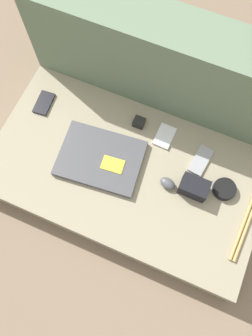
# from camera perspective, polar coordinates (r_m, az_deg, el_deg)

# --- Properties ---
(ground_plane) EXTENTS (8.00, 8.00, 0.00)m
(ground_plane) POSITION_cam_1_polar(r_m,az_deg,el_deg) (1.46, 0.00, -1.78)
(ground_plane) COLOR #7A6651
(couch_seat) EXTENTS (1.13, 0.62, 0.12)m
(couch_seat) POSITION_cam_1_polar(r_m,az_deg,el_deg) (1.40, 0.00, -1.06)
(couch_seat) COLOR gray
(couch_seat) RESTS_ON ground_plane
(couch_backrest) EXTENTS (1.13, 0.20, 0.52)m
(couch_backrest) POSITION_cam_1_polar(r_m,az_deg,el_deg) (1.40, 6.92, 16.39)
(couch_backrest) COLOR #60755B
(couch_backrest) RESTS_ON ground_plane
(laptop) EXTENTS (0.36, 0.28, 0.03)m
(laptop) POSITION_cam_1_polar(r_m,az_deg,el_deg) (1.35, -4.51, 1.58)
(laptop) COLOR #47474C
(laptop) RESTS_ON couch_seat
(computer_mouse) EXTENTS (0.07, 0.06, 0.03)m
(computer_mouse) POSITION_cam_1_polar(r_m,az_deg,el_deg) (1.32, 7.27, -2.69)
(computer_mouse) COLOR #4C4C51
(computer_mouse) RESTS_ON couch_seat
(speaker_puck) EXTENTS (0.09, 0.09, 0.03)m
(speaker_puck) POSITION_cam_1_polar(r_m,az_deg,el_deg) (1.37, 16.78, -3.52)
(speaker_puck) COLOR black
(speaker_puck) RESTS_ON couch_seat
(phone_silver) EXTENTS (0.08, 0.14, 0.01)m
(phone_silver) POSITION_cam_1_polar(r_m,az_deg,el_deg) (1.39, 12.89, 1.30)
(phone_silver) COLOR #99999E
(phone_silver) RESTS_ON couch_seat
(phone_black) EXTENTS (0.07, 0.11, 0.01)m
(phone_black) POSITION_cam_1_polar(r_m,az_deg,el_deg) (1.41, 6.74, 5.53)
(phone_black) COLOR silver
(phone_black) RESTS_ON couch_seat
(phone_small) EXTENTS (0.07, 0.12, 0.01)m
(phone_small) POSITION_cam_1_polar(r_m,az_deg,el_deg) (1.51, -14.10, 10.93)
(phone_small) COLOR black
(phone_small) RESTS_ON couch_seat
(camera_pouch) EXTENTS (0.11, 0.08, 0.07)m
(camera_pouch) POSITION_cam_1_polar(r_m,az_deg,el_deg) (1.31, 11.76, -3.32)
(camera_pouch) COLOR black
(camera_pouch) RESTS_ON couch_seat
(charger_brick) EXTENTS (0.05, 0.04, 0.03)m
(charger_brick) POSITION_cam_1_polar(r_m,az_deg,el_deg) (1.41, 2.29, 7.96)
(charger_brick) COLOR black
(charger_brick) RESTS_ON couch_seat
(drumstick_pair) EXTENTS (0.05, 0.36, 0.01)m
(drumstick_pair) POSITION_cam_1_polar(r_m,az_deg,el_deg) (1.37, 20.44, -8.21)
(drumstick_pair) COLOR tan
(drumstick_pair) RESTS_ON couch_seat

